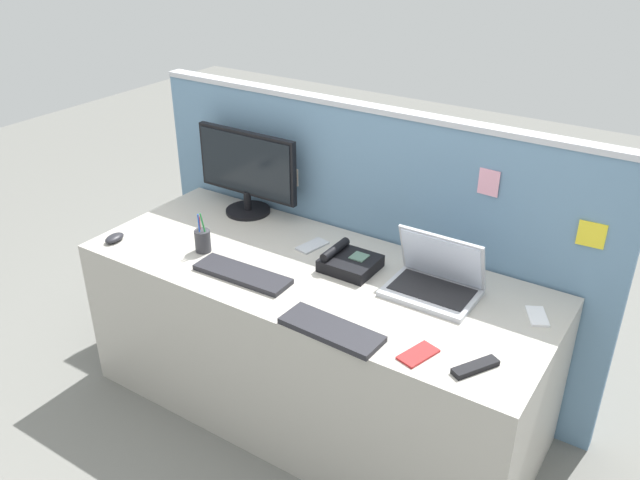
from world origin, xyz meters
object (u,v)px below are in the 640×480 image
(desktop_monitor, at_px, (247,169))
(tv_remote, at_px, (475,367))
(cell_phone_white_slab, at_px, (537,316))
(cell_phone_red_case, at_px, (418,354))
(computer_mouse_right_hand, at_px, (114,238))
(pen_cup, at_px, (203,240))
(laptop, at_px, (435,278))
(keyboard_spare, at_px, (331,330))
(desk_phone, at_px, (349,262))
(cell_phone_silver_slab, at_px, (312,246))
(keyboard_main, at_px, (242,274))

(desktop_monitor, xyz_separation_m, tv_remote, (1.38, -0.55, -0.21))
(cell_phone_white_slab, distance_m, cell_phone_red_case, 0.52)
(computer_mouse_right_hand, relative_size, cell_phone_white_slab, 0.79)
(computer_mouse_right_hand, distance_m, cell_phone_red_case, 1.51)
(pen_cup, xyz_separation_m, tv_remote, (1.30, -0.12, -0.04))
(desktop_monitor, bearing_deg, computer_mouse_right_hand, -118.19)
(laptop, distance_m, keyboard_spare, 0.50)
(laptop, distance_m, desk_phone, 0.37)
(laptop, bearing_deg, desk_phone, -175.31)
(laptop, xyz_separation_m, pen_cup, (-0.98, -0.25, -0.01))
(cell_phone_silver_slab, relative_size, cell_phone_white_slab, 1.15)
(computer_mouse_right_hand, bearing_deg, laptop, 10.17)
(cell_phone_white_slab, bearing_deg, cell_phone_red_case, -149.23)
(keyboard_main, bearing_deg, pen_cup, 162.97)
(laptop, relative_size, pen_cup, 1.84)
(desktop_monitor, distance_m, laptop, 1.10)
(desktop_monitor, distance_m, keyboard_main, 0.66)
(desktop_monitor, xyz_separation_m, cell_phone_silver_slab, (0.46, -0.13, -0.22))
(tv_remote, bearing_deg, desk_phone, -176.30)
(pen_cup, relative_size, cell_phone_white_slab, 1.49)
(keyboard_spare, bearing_deg, cell_phone_white_slab, 42.89)
(desktop_monitor, bearing_deg, tv_remote, -21.64)
(computer_mouse_right_hand, distance_m, tv_remote, 1.69)
(desk_phone, relative_size, keyboard_spare, 0.57)
(cell_phone_white_slab, bearing_deg, laptop, 157.87)
(desk_phone, height_order, keyboard_main, desk_phone)
(laptop, height_order, cell_phone_white_slab, laptop)
(keyboard_spare, xyz_separation_m, cell_phone_red_case, (0.32, 0.05, -0.01))
(desktop_monitor, distance_m, keyboard_spare, 1.10)
(cell_phone_silver_slab, xyz_separation_m, cell_phone_white_slab, (1.00, -0.00, 0.00))
(pen_cup, distance_m, tv_remote, 1.30)
(keyboard_main, distance_m, cell_phone_silver_slab, 0.38)
(desktop_monitor, distance_m, desk_phone, 0.75)
(laptop, relative_size, keyboard_spare, 0.91)
(desk_phone, relative_size, cell_phone_red_case, 1.50)
(laptop, bearing_deg, desktop_monitor, 170.50)
(pen_cup, bearing_deg, cell_phone_white_slab, 11.92)
(desktop_monitor, xyz_separation_m, keyboard_spare, (0.88, -0.63, -0.21))
(keyboard_main, height_order, tv_remote, keyboard_main)
(desktop_monitor, xyz_separation_m, computer_mouse_right_hand, (-0.31, -0.58, -0.21))
(cell_phone_silver_slab, bearing_deg, pen_cup, -130.88)
(cell_phone_silver_slab, height_order, cell_phone_white_slab, same)
(cell_phone_white_slab, height_order, tv_remote, tv_remote)
(cell_phone_red_case, bearing_deg, cell_phone_white_slab, 75.45)
(keyboard_spare, relative_size, computer_mouse_right_hand, 3.81)
(desktop_monitor, bearing_deg, desk_phone, -16.72)
(cell_phone_silver_slab, distance_m, tv_remote, 1.01)
(cell_phone_silver_slab, bearing_deg, cell_phone_white_slab, 10.94)
(keyboard_spare, bearing_deg, cell_phone_red_case, 11.38)
(laptop, bearing_deg, tv_remote, -49.70)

